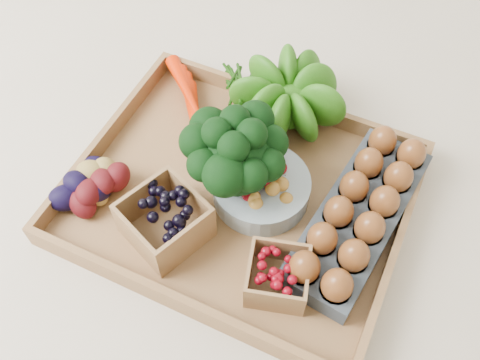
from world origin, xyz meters
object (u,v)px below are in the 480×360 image
at_px(tray, 240,197).
at_px(egg_carton, 358,218).
at_px(broccoli, 235,170).
at_px(cherry_bowl, 261,188).

relative_size(tray, egg_carton, 1.63).
bearing_deg(egg_carton, broccoli, -164.90).
height_order(broccoli, egg_carton, broccoli).
relative_size(tray, broccoli, 3.24).
relative_size(broccoli, cherry_bowl, 1.03).
bearing_deg(tray, broccoli, 172.07).
xyz_separation_m(tray, broccoli, (-0.01, 0.00, 0.07)).
bearing_deg(egg_carton, tray, -164.13).
xyz_separation_m(broccoli, cherry_bowl, (0.04, 0.01, -0.04)).
height_order(cherry_bowl, egg_carton, cherry_bowl).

